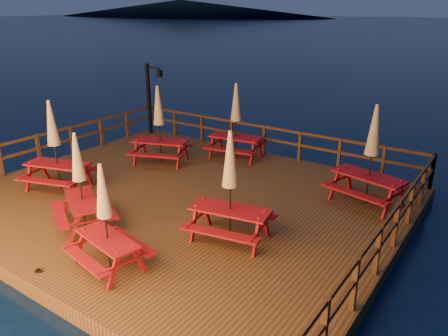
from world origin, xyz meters
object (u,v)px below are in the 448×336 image
(picnic_table_0, at_px, (54,144))
(picnic_table_1, at_px, (105,216))
(lamp_post, at_px, (151,93))
(picnic_table_2, at_px, (159,124))

(picnic_table_0, height_order, picnic_table_1, picnic_table_0)
(picnic_table_0, bearing_deg, lamp_post, 89.59)
(picnic_table_0, relative_size, picnic_table_1, 1.16)
(picnic_table_2, bearing_deg, lamp_post, 116.31)
(lamp_post, relative_size, picnic_table_1, 1.28)
(lamp_post, distance_m, picnic_table_1, 10.50)
(picnic_table_1, bearing_deg, picnic_table_2, 134.08)
(picnic_table_1, xyz_separation_m, picnic_table_2, (-3.64, 5.58, 0.20))
(picnic_table_1, bearing_deg, picnic_table_0, 166.72)
(picnic_table_2, bearing_deg, picnic_table_0, -125.63)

